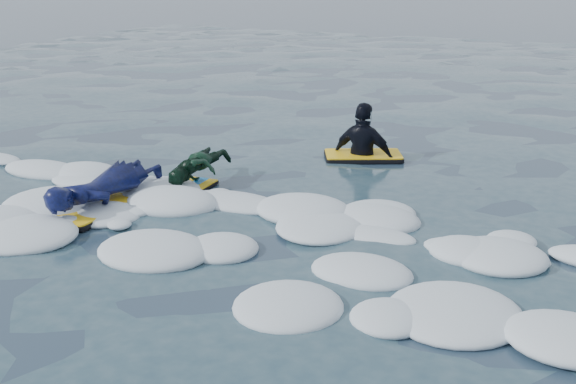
# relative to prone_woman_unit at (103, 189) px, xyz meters

# --- Properties ---
(ground) EXTENTS (120.00, 120.00, 0.00)m
(ground) POSITION_rel_prone_woman_unit_xyz_m (1.32, -0.80, -0.23)
(ground) COLOR #162437
(ground) RESTS_ON ground
(foam_band) EXTENTS (12.00, 3.10, 0.30)m
(foam_band) POSITION_rel_prone_woman_unit_xyz_m (1.32, 0.23, -0.23)
(foam_band) COLOR white
(foam_band) RESTS_ON ground
(prone_woman_unit) EXTENTS (0.73, 1.74, 0.45)m
(prone_woman_unit) POSITION_rel_prone_woman_unit_xyz_m (0.00, 0.00, 0.00)
(prone_woman_unit) COLOR black
(prone_woman_unit) RESTS_ON ground
(prone_child_unit) EXTENTS (0.57, 1.16, 0.44)m
(prone_child_unit) POSITION_rel_prone_woman_unit_xyz_m (0.55, 1.22, -0.01)
(prone_child_unit) COLOR black
(prone_child_unit) RESTS_ON ground
(waiting_rider_unit) EXTENTS (1.28, 1.07, 1.69)m
(waiting_rider_unit) POSITION_rel_prone_woman_unit_xyz_m (1.98, 3.41, -0.24)
(waiting_rider_unit) COLOR black
(waiting_rider_unit) RESTS_ON ground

